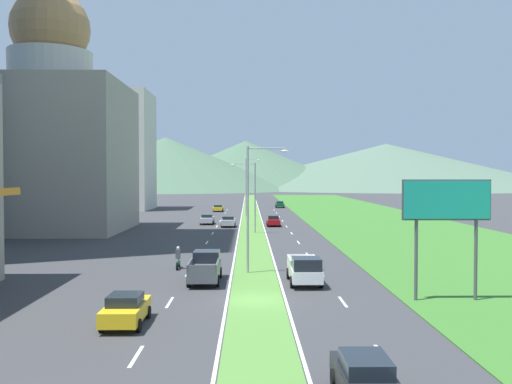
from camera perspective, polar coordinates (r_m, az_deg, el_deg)
name	(u,v)px	position (r m, az deg, el deg)	size (l,w,h in m)	color
ground_plane	(256,301)	(33.96, 0.04, -11.00)	(600.00, 600.00, 0.00)	#38383A
grass_median	(251,220)	(93.43, -0.48, -2.87)	(3.20, 240.00, 0.06)	#518438
grass_verge_right	(374,220)	(95.77, 11.95, -2.80)	(24.00, 240.00, 0.06)	#387028
lane_dash_left_1	(136,356)	(24.56, -12.08, -16.01)	(0.16, 2.80, 0.01)	silver
lane_dash_left_2	(170,302)	(33.91, -8.77, -11.03)	(0.16, 2.80, 0.01)	silver
lane_dash_left_3	(188,273)	(43.46, -6.95, -8.20)	(0.16, 2.80, 0.01)	silver
lane_dash_left_4	(199,255)	(53.10, -5.80, -6.39)	(0.16, 2.80, 0.01)	silver
lane_dash_left_5	(207,242)	(62.80, -5.02, -5.13)	(0.16, 2.80, 0.01)	silver
lane_dash_left_6	(213,233)	(72.53, -4.44, -4.21)	(0.16, 2.80, 0.01)	silver
lane_dash_left_7	(217,226)	(82.28, -4.00, -3.51)	(0.16, 2.80, 0.01)	silver
lane_dash_left_8	(220,221)	(92.04, -3.66, -2.96)	(0.16, 2.80, 0.01)	silver
lane_dash_left_9	(223,217)	(101.81, -3.38, -2.51)	(0.16, 2.80, 0.01)	silver
lane_dash_left_10	(225,213)	(111.59, -3.15, -2.14)	(0.16, 2.80, 0.01)	silver
lane_dash_left_11	(227,210)	(121.37, -2.96, -1.83)	(0.16, 2.80, 0.01)	silver
lane_dash_right_1	(383,355)	(24.76, 12.76, -15.87)	(0.16, 2.80, 0.01)	silver
lane_dash_right_2	(343,302)	(34.05, 8.82, -10.98)	(0.16, 2.80, 0.01)	silver
lane_dash_right_3	(321,273)	(43.57, 6.65, -8.17)	(0.16, 2.80, 0.01)	silver
lane_dash_right_4	(308,255)	(53.19, 5.28, -6.37)	(0.16, 2.80, 0.01)	silver
lane_dash_right_5	(298,242)	(62.88, 4.33, -5.12)	(0.16, 2.80, 0.01)	silver
lane_dash_right_6	(292,233)	(72.60, 3.64, -4.21)	(0.16, 2.80, 0.01)	silver
lane_dash_right_7	(286,226)	(82.34, 3.11, -3.51)	(0.16, 2.80, 0.01)	silver
lane_dash_right_8	(282,221)	(92.09, 2.70, -2.95)	(0.16, 2.80, 0.01)	silver
lane_dash_right_9	(279,217)	(101.86, 2.37, -2.51)	(0.16, 2.80, 0.01)	silver
lane_dash_right_10	(276,213)	(111.63, 2.09, -2.14)	(0.16, 2.80, 0.01)	silver
lane_dash_right_11	(274,210)	(121.41, 1.86, -1.83)	(0.16, 2.80, 0.01)	silver
edge_line_median_left	(241,220)	(93.44, -1.56, -2.89)	(0.16, 240.00, 0.01)	silver
edge_line_median_right	(262,220)	(93.45, 0.59, -2.88)	(0.16, 240.00, 0.01)	silver
domed_building	(51,137)	(80.60, -20.08, 5.30)	(19.65, 19.65, 32.37)	#9E9384
midrise_colored	(116,151)	(126.88, -14.09, 4.06)	(15.43, 15.43, 25.65)	beige
hill_far_left	(166,164)	(293.42, -9.17, 2.86)	(134.91, 134.91, 27.14)	#47664C
hill_far_center	(246,165)	(322.08, -1.04, 2.79)	(129.48, 129.48, 27.33)	#47664C
hill_far_right	(386,166)	(341.46, 13.10, 2.60)	(206.26, 206.26, 26.24)	#516B56
street_lamp_near	(252,200)	(42.55, -0.39, -0.87)	(3.16, 0.36, 9.67)	#99999E
street_lamp_mid	(252,192)	(72.07, -0.39, -0.03)	(3.27, 0.45, 9.12)	#99999E
street_lamp_far	(247,184)	(101.66, -0.89, 0.86)	(2.59, 0.28, 10.63)	#99999E
billboard_roadside	(447,207)	(34.95, 18.82, -1.48)	(5.28, 0.28, 7.23)	#4C4C51
car_0	(228,221)	(81.47, -2.84, -3.00)	(2.04, 4.09, 1.56)	#B2B2B7
car_1	(280,204)	(130.23, 2.43, -1.26)	(1.97, 4.39, 1.48)	#0C5128
car_2	(207,219)	(86.29, -4.98, -2.76)	(2.01, 4.56, 1.50)	#B2B2B7
car_3	(273,221)	(82.70, 1.77, -2.94)	(1.96, 4.22, 1.57)	maroon
car_4	(218,208)	(116.27, -3.86, -1.64)	(1.99, 4.11, 1.38)	yellow
car_5	(126,309)	(29.24, -13.10, -11.53)	(1.97, 4.20, 1.57)	yellow
car_6	(366,380)	(19.63, 11.17, -18.26)	(1.89, 4.76, 1.52)	black
pickup_truck_0	(305,270)	(38.92, 4.97, -7.89)	(2.18, 5.40, 2.00)	silver
pickup_truck_1	(205,268)	(39.89, -5.17, -7.66)	(2.18, 5.40, 2.00)	#515459
motorcycle_rider	(178,259)	(45.52, -7.92, -6.81)	(0.36, 2.00, 1.80)	black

